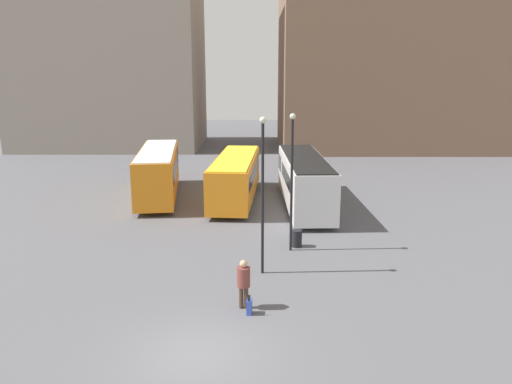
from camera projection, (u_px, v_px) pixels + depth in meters
ground_plane at (198, 354)px, 15.28m from camera, size 160.00×160.00×0.00m
building_block_left at (112, 32)px, 56.97m from camera, size 20.48×14.07×26.07m
bus_0 at (161, 171)px, 34.57m from camera, size 3.72×10.92×3.33m
bus_1 at (238, 176)px, 33.76m from camera, size 3.26×11.02×2.98m
bus_2 at (306, 179)px, 32.15m from camera, size 2.80×11.56×3.23m
traveler at (246, 280)px, 18.06m from camera, size 0.52×0.52×1.86m
suitcase at (251, 307)px, 17.80m from camera, size 0.21×0.35×0.79m
lamp_post_0 at (265, 185)px, 20.65m from camera, size 0.28×0.28×6.70m
lamp_post_1 at (294, 173)px, 23.43m from camera, size 0.28×0.28×6.62m
trash_bin at (299, 238)px, 24.72m from camera, size 0.52×0.52×0.85m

